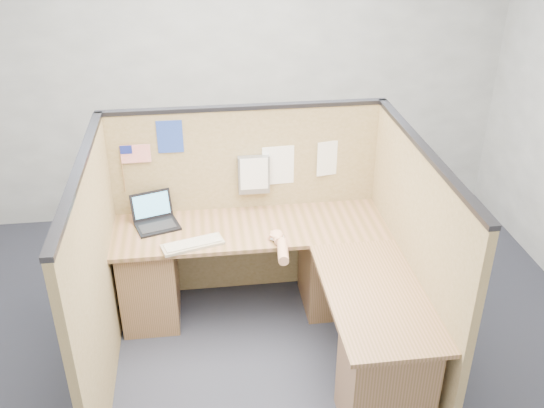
{
  "coord_description": "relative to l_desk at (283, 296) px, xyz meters",
  "views": [
    {
      "loc": [
        -0.33,
        -3.04,
        2.95
      ],
      "look_at": [
        0.13,
        0.5,
        1.0
      ],
      "focal_mm": 40.0,
      "sensor_mm": 36.0,
      "label": 1
    }
  ],
  "objects": [
    {
      "name": "keyboard",
      "position": [
        -0.6,
        0.19,
        0.35
      ],
      "size": [
        0.44,
        0.25,
        0.03
      ],
      "rotation": [
        0.0,
        0.0,
        0.28
      ],
      "color": "gray",
      "rests_on": "l_desk"
    },
    {
      "name": "mouse",
      "position": [
        -0.02,
        0.19,
        0.36
      ],
      "size": [
        0.11,
        0.08,
        0.04
      ],
      "primitive_type": "ellipsoid",
      "rotation": [
        0.0,
        0.0,
        0.14
      ],
      "color": "silver",
      "rests_on": "l_desk"
    },
    {
      "name": "floor",
      "position": [
        -0.18,
        -0.29,
        -0.39
      ],
      "size": [
        5.0,
        5.0,
        0.0
      ],
      "primitive_type": "plane",
      "color": "#222530",
      "rests_on": "ground"
    },
    {
      "name": "cubicle_partitions",
      "position": [
        -0.18,
        0.14,
        0.38
      ],
      "size": [
        2.06,
        1.83,
        1.53
      ],
      "color": "olive",
      "rests_on": "floor"
    },
    {
      "name": "blue_poster",
      "position": [
        -0.71,
        0.68,
        0.94
      ],
      "size": [
        0.18,
        0.01,
        0.24
      ],
      "primitive_type": "cube",
      "rotation": [
        0.0,
        0.0,
        -0.01
      ],
      "color": "#223EA0",
      "rests_on": "cubicle_partitions"
    },
    {
      "name": "file_holder",
      "position": [
        -0.13,
        0.66,
        0.62
      ],
      "size": [
        0.23,
        0.05,
        0.29
      ],
      "color": "slate",
      "rests_on": "cubicle_partitions"
    },
    {
      "name": "wall_back",
      "position": [
        -0.18,
        1.96,
        1.01
      ],
      "size": [
        5.0,
        0.0,
        5.0
      ],
      "primitive_type": "plane",
      "rotation": [
        1.57,
        0.0,
        0.0
      ],
      "color": "gray",
      "rests_on": "floor"
    },
    {
      "name": "hand_forearm",
      "position": [
        -0.01,
        0.06,
        0.37
      ],
      "size": [
        0.11,
        0.37,
        0.08
      ],
      "color": "tan",
      "rests_on": "l_desk"
    },
    {
      "name": "american_flag",
      "position": [
        -0.98,
        0.67,
        0.81
      ],
      "size": [
        0.21,
        0.01,
        0.36
      ],
      "color": "olive",
      "rests_on": "cubicle_partitions"
    },
    {
      "name": "paper_right",
      "position": [
        0.45,
        0.68,
        0.71
      ],
      "size": [
        0.21,
        0.04,
        0.27
      ],
      "primitive_type": "cube",
      "rotation": [
        0.0,
        0.0,
        0.16
      ],
      "color": "white",
      "rests_on": "cubicle_partitions"
    },
    {
      "name": "paper_left",
      "position": [
        0.06,
        0.68,
        0.67
      ],
      "size": [
        0.24,
        0.02,
        0.3
      ],
      "primitive_type": "cube",
      "rotation": [
        0.0,
        0.0,
        0.06
      ],
      "color": "white",
      "rests_on": "cubicle_partitions"
    },
    {
      "name": "l_desk",
      "position": [
        0.0,
        0.0,
        0.0
      ],
      "size": [
        1.95,
        1.75,
        0.73
      ],
      "color": "brown",
      "rests_on": "floor"
    },
    {
      "name": "laptop",
      "position": [
        -0.84,
        0.53,
        0.39
      ],
      "size": [
        0.35,
        0.36,
        0.21
      ],
      "rotation": [
        0.0,
        0.0,
        0.3
      ],
      "color": "black",
      "rests_on": "l_desk"
    }
  ]
}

